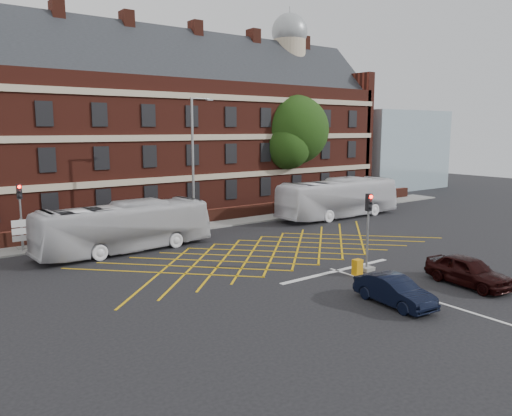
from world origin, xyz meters
TOP-DOWN VIEW (x-y plane):
  - ground at (0.00, 0.00)m, footprint 120.00×120.00m
  - victorian_building at (0.25, 22.00)m, footprint 51.00×12.17m
  - boundary_wall at (0.00, 13.00)m, footprint 56.00×0.50m
  - far_pavement at (0.00, 12.00)m, footprint 60.00×3.00m
  - glass_block at (34.00, 21.00)m, footprint 14.00×10.00m
  - box_junction_hatching at (0.00, 2.00)m, footprint 8.22×8.22m
  - stop_line at (0.00, -3.50)m, footprint 8.00×0.30m
  - centre_line at (0.00, -10.00)m, footprint 0.15×14.00m
  - bus_left at (-7.61, 7.72)m, footprint 11.42×3.21m
  - bus_right at (12.29, 8.38)m, footprint 12.32×3.10m
  - car_navy at (-1.85, -8.77)m, footprint 1.74×4.03m
  - car_maroon at (3.38, -9.17)m, footprint 2.26×4.56m
  - deciduous_tree at (14.15, 16.64)m, footprint 7.40×7.04m
  - traffic_light_near at (1.38, -4.38)m, footprint 0.70×0.70m
  - traffic_light_far at (-12.80, 11.94)m, footprint 0.70×0.70m
  - street_lamp at (-1.37, 9.80)m, footprint 2.25×1.00m
  - direction_signs at (-13.00, 11.16)m, footprint 1.10×0.16m
  - utility_cabinet at (0.26, -4.71)m, footprint 0.49×0.38m

SIDE VIEW (x-z plane):
  - ground at x=0.00m, z-range 0.00..0.00m
  - box_junction_hatching at x=0.00m, z-range 0.00..0.02m
  - stop_line at x=0.00m, z-range 0.00..0.02m
  - centre_line at x=0.00m, z-range 0.00..0.02m
  - far_pavement at x=0.00m, z-range 0.00..0.12m
  - utility_cabinet at x=0.26m, z-range 0.00..0.87m
  - boundary_wall at x=0.00m, z-range 0.00..1.10m
  - car_navy at x=-1.85m, z-range 0.00..1.29m
  - car_maroon at x=3.38m, z-range 0.00..1.49m
  - direction_signs at x=-13.00m, z-range 0.28..2.48m
  - bus_left at x=-7.61m, z-range 0.00..3.15m
  - bus_right at x=12.29m, z-range 0.00..3.42m
  - traffic_light_near at x=1.38m, z-range -0.37..3.90m
  - traffic_light_far at x=-12.80m, z-range -0.37..3.90m
  - street_lamp at x=-1.37m, z-range -1.46..8.48m
  - glass_block at x=34.00m, z-range 0.00..10.00m
  - deciduous_tree at x=14.15m, z-range 1.54..12.69m
  - victorian_building at x=0.25m, z-range -2.36..18.04m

